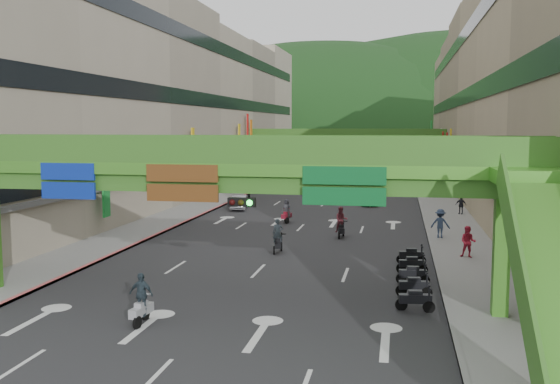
% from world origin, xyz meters
% --- Properties ---
extents(ground, '(320.00, 320.00, 0.00)m').
position_xyz_m(ground, '(0.00, 0.00, 0.00)').
color(ground, black).
rests_on(ground, ground).
extents(road_slab, '(18.00, 140.00, 0.02)m').
position_xyz_m(road_slab, '(0.00, 50.00, 0.01)').
color(road_slab, '#28282B').
rests_on(road_slab, ground).
extents(sidewalk_left, '(4.00, 140.00, 0.15)m').
position_xyz_m(sidewalk_left, '(-11.00, 50.00, 0.07)').
color(sidewalk_left, gray).
rests_on(sidewalk_left, ground).
extents(sidewalk_right, '(4.00, 140.00, 0.15)m').
position_xyz_m(sidewalk_right, '(11.00, 50.00, 0.07)').
color(sidewalk_right, gray).
rests_on(sidewalk_right, ground).
extents(curb_left, '(0.20, 140.00, 0.18)m').
position_xyz_m(curb_left, '(-9.10, 50.00, 0.09)').
color(curb_left, '#CC5959').
rests_on(curb_left, ground).
extents(curb_right, '(0.20, 140.00, 0.18)m').
position_xyz_m(curb_right, '(9.10, 50.00, 0.09)').
color(curb_right, gray).
rests_on(curb_right, ground).
extents(building_row_left, '(12.80, 95.00, 19.00)m').
position_xyz_m(building_row_left, '(-18.93, 50.00, 9.46)').
color(building_row_left, '#9E937F').
rests_on(building_row_left, ground).
extents(building_row_right, '(12.80, 95.00, 19.00)m').
position_xyz_m(building_row_right, '(18.93, 50.00, 9.46)').
color(building_row_right, gray).
rests_on(building_row_right, ground).
extents(overpass_near, '(28.00, 12.27, 7.10)m').
position_xyz_m(overpass_near, '(0.93, 5.38, 5.21)').
color(overpass_near, '#4C9E2D').
rests_on(overpass_near, ground).
extents(overpass_far, '(28.00, 2.20, 7.10)m').
position_xyz_m(overpass_far, '(0.00, 65.00, 5.40)').
color(overpass_far, '#4C9E2D').
rests_on(overpass_far, ground).
extents(hill_left, '(168.00, 140.00, 112.00)m').
position_xyz_m(hill_left, '(-15.00, 160.00, 0.00)').
color(hill_left, '#1C4419').
rests_on(hill_left, ground).
extents(hill_right, '(208.00, 176.00, 128.00)m').
position_xyz_m(hill_right, '(25.00, 180.00, 0.00)').
color(hill_right, '#1C4419').
rests_on(hill_right, ground).
extents(bunting_string, '(26.00, 0.36, 0.47)m').
position_xyz_m(bunting_string, '(0.00, 30.00, 5.96)').
color(bunting_string, black).
rests_on(bunting_string, ground).
extents(scooter_rider_near, '(0.74, 1.58, 2.03)m').
position_xyz_m(scooter_rider_near, '(0.10, 16.78, 0.95)').
color(scooter_rider_near, black).
rests_on(scooter_rider_near, ground).
extents(scooter_rider_mid, '(0.95, 1.59, 2.10)m').
position_xyz_m(scooter_rider_mid, '(3.32, 22.49, 1.09)').
color(scooter_rider_mid, black).
rests_on(scooter_rider_mid, ground).
extents(scooter_rider_left, '(1.01, 1.60, 2.01)m').
position_xyz_m(scooter_rider_left, '(-2.40, 2.69, 1.00)').
color(scooter_rider_left, '#9A9BA1').
rests_on(scooter_rider_left, ground).
extents(scooter_rider_far, '(0.83, 1.58, 1.85)m').
position_xyz_m(scooter_rider_far, '(-1.44, 28.21, 0.92)').
color(scooter_rider_far, maroon).
rests_on(scooter_rider_far, ground).
extents(parked_scooter_row, '(1.60, 9.41, 1.08)m').
position_xyz_m(parked_scooter_row, '(7.80, 10.69, 0.52)').
color(parked_scooter_row, black).
rests_on(parked_scooter_row, ground).
extents(car_silver, '(1.96, 3.99, 1.26)m').
position_xyz_m(car_silver, '(-7.00, 35.00, 0.63)').
color(car_silver, gray).
rests_on(car_silver, ground).
extents(car_yellow, '(1.71, 4.03, 1.36)m').
position_xyz_m(car_yellow, '(4.40, 40.42, 0.68)').
color(car_yellow, gold).
rests_on(car_yellow, ground).
extents(pedestrian_red, '(0.99, 0.86, 1.77)m').
position_xyz_m(pedestrian_red, '(10.93, 16.84, 0.88)').
color(pedestrian_red, '#B81F36').
rests_on(pedestrian_red, ground).
extents(pedestrian_dark, '(0.96, 0.63, 1.52)m').
position_xyz_m(pedestrian_dark, '(12.20, 34.72, 0.76)').
color(pedestrian_dark, black).
rests_on(pedestrian_dark, ground).
extents(pedestrian_blue, '(0.97, 0.71, 1.89)m').
position_xyz_m(pedestrian_blue, '(9.80, 22.96, 0.95)').
color(pedestrian_blue, '#2B3955').
rests_on(pedestrian_blue, ground).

